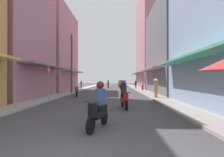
# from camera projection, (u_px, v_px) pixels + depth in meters

# --- Properties ---
(ground_plane) EXTENTS (112.84, 112.84, 0.00)m
(ground_plane) POSITION_uv_depth(u_px,v_px,m) (109.00, 92.00, 25.11)
(ground_plane) COLOR #424244
(sidewalk_left) EXTENTS (1.53, 59.29, 0.12)m
(sidewalk_left) POSITION_uv_depth(u_px,v_px,m) (74.00, 91.00, 25.22)
(sidewalk_left) COLOR #ADA89E
(sidewalk_left) RESTS_ON ground
(sidewalk_right) EXTENTS (1.53, 59.29, 0.12)m
(sidewalk_right) POSITION_uv_depth(u_px,v_px,m) (143.00, 91.00, 25.00)
(sidewalk_right) COLOR #9E9991
(sidewalk_right) RESTS_ON ground
(building_left_mid) EXTENTS (7.05, 8.30, 16.28)m
(building_left_mid) POSITION_uv_depth(u_px,v_px,m) (6.00, 4.00, 15.86)
(building_left_mid) COLOR #B7727F
(building_left_mid) RESTS_ON ground
(building_left_far) EXTENTS (7.05, 10.37, 11.46)m
(building_left_far) POSITION_uv_depth(u_px,v_px,m) (49.00, 51.00, 26.06)
(building_left_far) COLOR #B7727F
(building_left_far) RESTS_ON ground
(building_right_mid) EXTENTS (7.05, 11.50, 10.41)m
(building_right_mid) POSITION_uv_depth(u_px,v_px,m) (179.00, 49.00, 21.65)
(building_right_mid) COLOR slate
(building_right_mid) RESTS_ON ground
(building_right_far) EXTENTS (7.05, 13.45, 17.37)m
(building_right_far) POSITION_uv_depth(u_px,v_px,m) (155.00, 42.00, 34.72)
(building_right_far) COLOR #B7727F
(building_right_far) RESTS_ON ground
(motorbike_red) EXTENTS (0.55, 1.81, 1.58)m
(motorbike_red) POSITION_uv_depth(u_px,v_px,m) (124.00, 96.00, 10.37)
(motorbike_red) COLOR black
(motorbike_red) RESTS_ON ground
(motorbike_silver) EXTENTS (0.55, 1.81, 0.96)m
(motorbike_silver) POSITION_uv_depth(u_px,v_px,m) (98.00, 87.00, 28.75)
(motorbike_silver) COLOR black
(motorbike_silver) RESTS_ON ground
(motorbike_black) EXTENTS (0.68, 1.77, 1.58)m
(motorbike_black) POSITION_uv_depth(u_px,v_px,m) (98.00, 108.00, 6.11)
(motorbike_black) COLOR black
(motorbike_black) RESTS_ON ground
(motorbike_maroon) EXTENTS (0.58, 1.80, 0.96)m
(motorbike_maroon) POSITION_uv_depth(u_px,v_px,m) (122.00, 87.00, 29.46)
(motorbike_maroon) COLOR black
(motorbike_maroon) RESTS_ON ground
(motorbike_green) EXTENTS (0.67, 1.77, 0.96)m
(motorbike_green) POSITION_uv_depth(u_px,v_px,m) (77.00, 91.00, 17.54)
(motorbike_green) COLOR black
(motorbike_green) RESTS_ON ground
(motorbike_white) EXTENTS (0.55, 1.81, 1.58)m
(motorbike_white) POSITION_uv_depth(u_px,v_px,m) (108.00, 84.00, 35.07)
(motorbike_white) COLOR black
(motorbike_white) RESTS_ON ground
(motorbike_blue) EXTENTS (0.55, 1.81, 1.58)m
(motorbike_blue) POSITION_uv_depth(u_px,v_px,m) (120.00, 85.00, 32.95)
(motorbike_blue) COLOR black
(motorbike_blue) RESTS_ON ground
(parked_car) EXTENTS (1.92, 4.17, 1.45)m
(parked_car) POSITION_uv_depth(u_px,v_px,m) (122.00, 83.00, 43.46)
(parked_car) COLOR #8C0000
(parked_car) RESTS_ON ground
(pedestrian_midway) EXTENTS (0.34, 0.34, 1.65)m
(pedestrian_midway) POSITION_uv_depth(u_px,v_px,m) (143.00, 85.00, 26.98)
(pedestrian_midway) COLOR #99333F
(pedestrian_midway) RESTS_ON ground
(pedestrian_foreground) EXTENTS (0.34, 0.34, 1.61)m
(pedestrian_foreground) POSITION_uv_depth(u_px,v_px,m) (136.00, 84.00, 30.92)
(pedestrian_foreground) COLOR #BF8C3F
(pedestrian_foreground) RESTS_ON ground
(pedestrian_far) EXTENTS (0.44, 0.44, 1.72)m
(pedestrian_far) POSITION_uv_depth(u_px,v_px,m) (156.00, 87.00, 15.45)
(pedestrian_far) COLOR #BF8C3F
(pedestrian_far) RESTS_ON ground
(pedestrian_crossing) EXTENTS (0.34, 0.34, 1.56)m
(pedestrian_crossing) POSITION_uv_depth(u_px,v_px,m) (81.00, 84.00, 32.42)
(pedestrian_crossing) COLOR #334C8C
(pedestrian_crossing) RESTS_ON ground
(utility_pole) EXTENTS (0.20, 1.20, 6.90)m
(utility_pole) POSITION_uv_depth(u_px,v_px,m) (72.00, 63.00, 21.48)
(utility_pole) COLOR #4C4C4F
(utility_pole) RESTS_ON ground
(street_sign_no_entry) EXTENTS (0.07, 0.60, 2.65)m
(street_sign_no_entry) POSITION_uv_depth(u_px,v_px,m) (49.00, 78.00, 13.91)
(street_sign_no_entry) COLOR gray
(street_sign_no_entry) RESTS_ON ground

